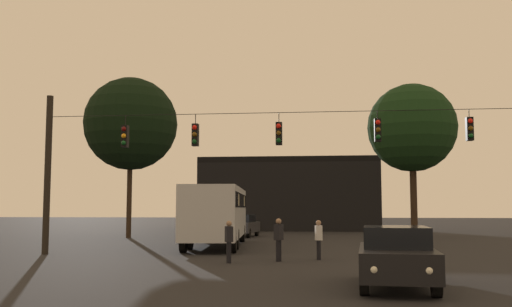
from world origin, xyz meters
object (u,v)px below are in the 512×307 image
at_px(tree_behind_building, 131,124).
at_px(pedestrian_crossing_right, 319,238).
at_px(car_near_right, 396,256).
at_px(pedestrian_crossing_center, 229,239).
at_px(city_bus, 217,210).
at_px(pedestrian_crossing_left, 279,237).
at_px(car_far_left, 242,225).
at_px(tree_left_silhouette, 412,128).

bearing_deg(tree_behind_building, pedestrian_crossing_right, -49.81).
relative_size(car_near_right, pedestrian_crossing_center, 2.92).
relative_size(city_bus, car_near_right, 2.52).
bearing_deg(car_near_right, pedestrian_crossing_left, 117.18).
xyz_separation_m(car_far_left, tree_behind_building, (-7.31, -2.03, 6.84)).
relative_size(city_bus, pedestrian_crossing_left, 7.01).
distance_m(city_bus, pedestrian_crossing_center, 9.01).
bearing_deg(city_bus, pedestrian_crossing_right, -53.44).
distance_m(car_far_left, pedestrian_crossing_center, 18.76).
bearing_deg(city_bus, pedestrian_crossing_left, -64.55).
relative_size(pedestrian_crossing_left, pedestrian_crossing_right, 1.05).
relative_size(car_near_right, tree_behind_building, 0.41).
relative_size(car_near_right, car_far_left, 1.00).
bearing_deg(tree_left_silhouette, tree_behind_building, -172.82).
xyz_separation_m(city_bus, pedestrian_crossing_right, (5.24, -7.07, -1.02)).
height_order(car_near_right, pedestrian_crossing_center, pedestrian_crossing_center).
height_order(city_bus, tree_behind_building, tree_behind_building).
bearing_deg(pedestrian_crossing_center, car_near_right, -48.59).
bearing_deg(pedestrian_crossing_right, pedestrian_crossing_left, -150.68).
distance_m(car_far_left, tree_behind_building, 10.22).
relative_size(pedestrian_crossing_right, tree_left_silhouette, 0.15).
height_order(pedestrian_crossing_right, tree_left_silhouette, tree_left_silhouette).
bearing_deg(pedestrian_crossing_center, pedestrian_crossing_left, 25.19).
bearing_deg(car_near_right, pedestrian_crossing_center, 131.41).
distance_m(pedestrian_crossing_left, tree_left_silhouette, 20.83).
distance_m(car_near_right, tree_behind_building, 27.68).
relative_size(pedestrian_crossing_center, tree_behind_building, 0.14).
bearing_deg(pedestrian_crossing_right, pedestrian_crossing_center, -152.88).
bearing_deg(pedestrian_crossing_left, car_near_right, -62.82).
distance_m(car_near_right, pedestrian_crossing_left, 7.54).
bearing_deg(car_near_right, city_bus, 116.25).
bearing_deg(pedestrian_crossing_left, pedestrian_crossing_center, -154.81).
height_order(car_far_left, tree_behind_building, tree_behind_building).
bearing_deg(city_bus, car_near_right, -63.75).
relative_size(pedestrian_crossing_center, tree_left_silhouette, 0.15).
relative_size(tree_left_silhouette, tree_behind_building, 0.97).
distance_m(pedestrian_crossing_center, pedestrian_crossing_right, 3.63).
bearing_deg(tree_left_silhouette, pedestrian_crossing_left, -113.27).
bearing_deg(pedestrian_crossing_left, tree_left_silhouette, 66.73).
bearing_deg(pedestrian_crossing_left, pedestrian_crossing_right, 29.32).
bearing_deg(car_near_right, tree_left_silhouette, 80.03).
height_order(city_bus, pedestrian_crossing_right, city_bus).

